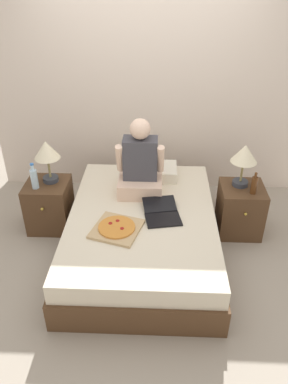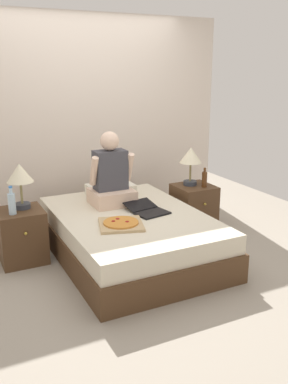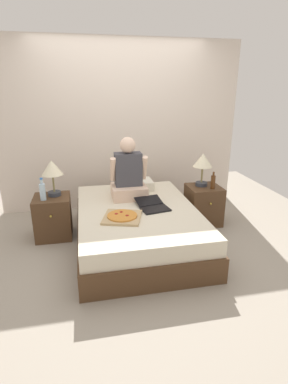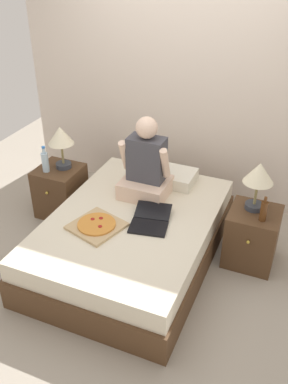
{
  "view_description": "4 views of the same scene",
  "coord_description": "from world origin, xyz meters",
  "px_view_note": "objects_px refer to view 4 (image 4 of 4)",
  "views": [
    {
      "loc": [
        0.14,
        -2.88,
        2.51
      ],
      "look_at": [
        0.02,
        -0.03,
        0.72
      ],
      "focal_mm": 35.0,
      "sensor_mm": 36.0,
      "label": 1
    },
    {
      "loc": [
        -1.68,
        -3.7,
        1.88
      ],
      "look_at": [
        0.07,
        -0.18,
        0.73
      ],
      "focal_mm": 40.0,
      "sensor_mm": 36.0,
      "label": 2
    },
    {
      "loc": [
        -0.59,
        -3.25,
        1.81
      ],
      "look_at": [
        0.05,
        -0.16,
        0.71
      ],
      "focal_mm": 28.0,
      "sensor_mm": 36.0,
      "label": 3
    },
    {
      "loc": [
        1.32,
        -2.83,
        2.64
      ],
      "look_at": [
        0.12,
        -0.02,
        0.76
      ],
      "focal_mm": 40.0,
      "sensor_mm": 36.0,
      "label": 4
    }
  ],
  "objects_px": {
    "bed": "(132,237)",
    "beer_bottle": "(264,211)",
    "nightstand_left": "(61,191)",
    "lamp_on_right_nightstand": "(259,176)",
    "lamp_on_left_nightstand": "(61,138)",
    "nightstand_right": "(252,237)",
    "laptop": "(150,222)",
    "person_seated": "(146,167)",
    "pizza_box": "(97,225)",
    "water_bottle": "(45,161)"
  },
  "relations": [
    {
      "from": "water_bottle",
      "to": "pizza_box",
      "type": "xyz_separation_m",
      "value": [
        0.88,
        -0.56,
        -0.17
      ]
    },
    {
      "from": "person_seated",
      "to": "bed",
      "type": "bearing_deg",
      "value": -84.86
    },
    {
      "from": "water_bottle",
      "to": "beer_bottle",
      "type": "distance_m",
      "value": 2.17
    },
    {
      "from": "lamp_on_right_nightstand",
      "to": "laptop",
      "type": "xyz_separation_m",
      "value": [
        -0.8,
        -0.47,
        -0.38
      ]
    },
    {
      "from": "beer_bottle",
      "to": "person_seated",
      "type": "xyz_separation_m",
      "value": [
        -1.12,
        0.12,
        0.12
      ]
    },
    {
      "from": "person_seated",
      "to": "laptop",
      "type": "height_order",
      "value": "person_seated"
    },
    {
      "from": "bed",
      "to": "water_bottle",
      "type": "height_order",
      "value": "water_bottle"
    },
    {
      "from": "nightstand_left",
      "to": "nightstand_right",
      "type": "bearing_deg",
      "value": 0.0
    },
    {
      "from": "person_seated",
      "to": "lamp_on_left_nightstand",
      "type": "bearing_deg",
      "value": 178.03
    },
    {
      "from": "laptop",
      "to": "pizza_box",
      "type": "relative_size",
      "value": 0.93
    },
    {
      "from": "lamp_on_right_nightstand",
      "to": "nightstand_right",
      "type": "bearing_deg",
      "value": -59.07
    },
    {
      "from": "laptop",
      "to": "nightstand_left",
      "type": "bearing_deg",
      "value": 160.62
    },
    {
      "from": "lamp_on_right_nightstand",
      "to": "laptop",
      "type": "relative_size",
      "value": 0.97
    },
    {
      "from": "lamp_on_right_nightstand",
      "to": "laptop",
      "type": "distance_m",
      "value": 1.0
    },
    {
      "from": "lamp_on_left_nightstand",
      "to": "water_bottle",
      "type": "xyz_separation_m",
      "value": [
        -0.12,
        -0.14,
        -0.22
      ]
    },
    {
      "from": "nightstand_left",
      "to": "nightstand_right",
      "type": "relative_size",
      "value": 1.0
    },
    {
      "from": "lamp_on_right_nightstand",
      "to": "person_seated",
      "type": "xyz_separation_m",
      "value": [
        -1.02,
        -0.03,
        -0.12
      ]
    },
    {
      "from": "bed",
      "to": "beer_bottle",
      "type": "height_order",
      "value": "beer_bottle"
    },
    {
      "from": "nightstand_right",
      "to": "beer_bottle",
      "type": "relative_size",
      "value": 2.33
    },
    {
      "from": "nightstand_left",
      "to": "beer_bottle",
      "type": "xyz_separation_m",
      "value": [
        2.09,
        -0.1,
        0.36
      ]
    },
    {
      "from": "lamp_on_left_nightstand",
      "to": "laptop",
      "type": "height_order",
      "value": "lamp_on_left_nightstand"
    },
    {
      "from": "pizza_box",
      "to": "person_seated",
      "type": "bearing_deg",
      "value": 75.13
    },
    {
      "from": "lamp_on_right_nightstand",
      "to": "pizza_box",
      "type": "xyz_separation_m",
      "value": [
        -1.2,
        -0.7,
        -0.38
      ]
    },
    {
      "from": "person_seated",
      "to": "nightstand_left",
      "type": "bearing_deg",
      "value": -178.95
    },
    {
      "from": "pizza_box",
      "to": "nightstand_right",
      "type": "bearing_deg",
      "value": 27.89
    },
    {
      "from": "lamp_on_right_nightstand",
      "to": "person_seated",
      "type": "height_order",
      "value": "person_seated"
    },
    {
      "from": "bed",
      "to": "laptop",
      "type": "bearing_deg",
      "value": -10.44
    },
    {
      "from": "bed",
      "to": "water_bottle",
      "type": "relative_size",
      "value": 7.23
    },
    {
      "from": "water_bottle",
      "to": "nightstand_right",
      "type": "relative_size",
      "value": 0.52
    },
    {
      "from": "bed",
      "to": "lamp_on_left_nightstand",
      "type": "height_order",
      "value": "lamp_on_left_nightstand"
    },
    {
      "from": "laptop",
      "to": "person_seated",
      "type": "bearing_deg",
      "value": 116.93
    },
    {
      "from": "bed",
      "to": "person_seated",
      "type": "bearing_deg",
      "value": 95.14
    },
    {
      "from": "bed",
      "to": "lamp_on_left_nightstand",
      "type": "xyz_separation_m",
      "value": [
        -0.97,
        0.44,
        0.64
      ]
    },
    {
      "from": "nightstand_right",
      "to": "lamp_on_right_nightstand",
      "type": "relative_size",
      "value": 1.19
    },
    {
      "from": "lamp_on_left_nightstand",
      "to": "nightstand_right",
      "type": "relative_size",
      "value": 0.84
    },
    {
      "from": "nightstand_right",
      "to": "beer_bottle",
      "type": "bearing_deg",
      "value": -54.99
    },
    {
      "from": "beer_bottle",
      "to": "water_bottle",
      "type": "bearing_deg",
      "value": 179.74
    },
    {
      "from": "person_seated",
      "to": "lamp_on_right_nightstand",
      "type": "bearing_deg",
      "value": 1.81
    },
    {
      "from": "nightstand_left",
      "to": "bed",
      "type": "bearing_deg",
      "value": -20.94
    },
    {
      "from": "lamp_on_left_nightstand",
      "to": "pizza_box",
      "type": "xyz_separation_m",
      "value": [
        0.76,
        -0.7,
        -0.38
      ]
    },
    {
      "from": "nightstand_left",
      "to": "laptop",
      "type": "height_order",
      "value": "nightstand_left"
    },
    {
      "from": "person_seated",
      "to": "pizza_box",
      "type": "xyz_separation_m",
      "value": [
        -0.18,
        -0.67,
        -0.27
      ]
    },
    {
      "from": "lamp_on_left_nightstand",
      "to": "lamp_on_right_nightstand",
      "type": "bearing_deg",
      "value": 0.0
    },
    {
      "from": "nightstand_right",
      "to": "person_seated",
      "type": "xyz_separation_m",
      "value": [
        -1.05,
        0.02,
        0.48
      ]
    },
    {
      "from": "nightstand_left",
      "to": "lamp_on_right_nightstand",
      "type": "relative_size",
      "value": 1.19
    },
    {
      "from": "lamp_on_left_nightstand",
      "to": "beer_bottle",
      "type": "relative_size",
      "value": 1.96
    },
    {
      "from": "lamp_on_left_nightstand",
      "to": "lamp_on_right_nightstand",
      "type": "distance_m",
      "value": 1.95
    },
    {
      "from": "nightstand_left",
      "to": "lamp_on_right_nightstand",
      "type": "bearing_deg",
      "value": 1.44
    },
    {
      "from": "pizza_box",
      "to": "lamp_on_right_nightstand",
      "type": "bearing_deg",
      "value": 30.31
    },
    {
      "from": "lamp_on_left_nightstand",
      "to": "nightstand_right",
      "type": "distance_m",
      "value": 2.07
    }
  ]
}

